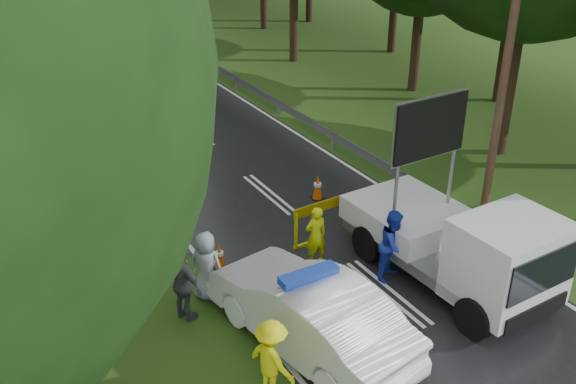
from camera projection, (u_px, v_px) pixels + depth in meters
ground at (387, 293)px, 15.44m from camera, size 160.00×160.00×0.00m
road at (80, 37)px, 38.63m from camera, size 7.00×140.00×0.02m
guardrail at (140, 23)px, 39.77m from camera, size 0.12×60.06×0.70m
utility_pole_near at (510, 40)px, 17.01m from camera, size 1.40×0.24×10.00m
police_sedan at (308, 312)px, 13.39m from camera, size 2.65×5.37×1.86m
work_truck at (461, 244)px, 15.17m from camera, size 2.68×5.62×4.40m
barrier at (338, 206)px, 17.48m from camera, size 2.91×0.24×1.20m
officer at (316, 235)px, 16.26m from camera, size 0.62×0.44×1.61m
civilian at (394, 245)px, 15.63m from camera, size 1.12×1.03×1.85m
bystander_left at (272, 359)px, 12.10m from camera, size 0.92×1.23×1.70m
bystander_mid at (184, 284)px, 14.15m from camera, size 0.81×1.18×1.86m
bystander_right at (206, 266)px, 14.92m from camera, size 0.96×1.00×1.73m
queue_car_first at (172, 79)px, 28.50m from camera, size 2.28×4.58×1.50m
queue_car_second at (134, 51)px, 33.25m from camera, size 2.09×4.69×1.34m
queue_car_third at (100, 22)px, 38.68m from camera, size 2.91×5.90×1.61m
queue_car_fourth at (63, 2)px, 44.44m from camera, size 2.41×5.18×1.64m
cone_center at (354, 292)px, 14.83m from camera, size 0.36×0.36×0.77m
cone_far at (318, 187)px, 19.64m from camera, size 0.38×0.38×0.81m
cone_left_mid at (219, 256)px, 16.24m from camera, size 0.34×0.34×0.73m
cone_right at (455, 218)px, 18.00m from camera, size 0.34×0.34×0.72m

